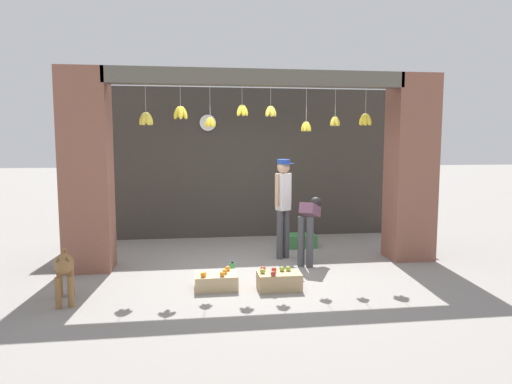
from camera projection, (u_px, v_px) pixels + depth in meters
The scene contains 13 objects.
ground_plane at pixel (259, 268), 7.10m from camera, with size 60.00×60.00×0.00m, color gray.
shop_back_wall at pixel (242, 163), 9.37m from camera, with size 6.48×0.12×3.04m, color #38332D.
shop_pillar_left at pixel (87, 171), 6.88m from camera, with size 0.70×0.60×3.04m, color brown.
shop_pillar_right at pixel (411, 168), 7.57m from camera, with size 0.70×0.60×3.04m, color brown.
storefront_awning at pixel (258, 82), 6.90m from camera, with size 4.58×0.29×0.94m.
dog at pixel (64, 268), 5.52m from camera, with size 0.36×0.83×0.65m.
shopkeeper at pixel (283, 200), 7.61m from camera, with size 0.31×0.31×1.67m.
worker_stooping at pixel (309, 221), 7.32m from camera, with size 0.52×0.74×1.04m.
fruit_crate_oranges at pixel (216, 281), 6.11m from camera, with size 0.56×0.42×0.27m.
fruit_crate_apples at pixel (279, 280), 6.08m from camera, with size 0.57×0.35×0.29m.
produce_box_green at pixel (301, 241), 8.55m from camera, with size 0.54×0.40×0.24m, color #387A42.
water_bottle at pixel (233, 270), 6.65m from camera, with size 0.08×0.08×0.23m.
wall_clock at pixel (208, 123), 9.12m from camera, with size 0.34×0.03×0.34m.
Camera 1 is at (-0.98, -6.86, 1.95)m, focal length 32.00 mm.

